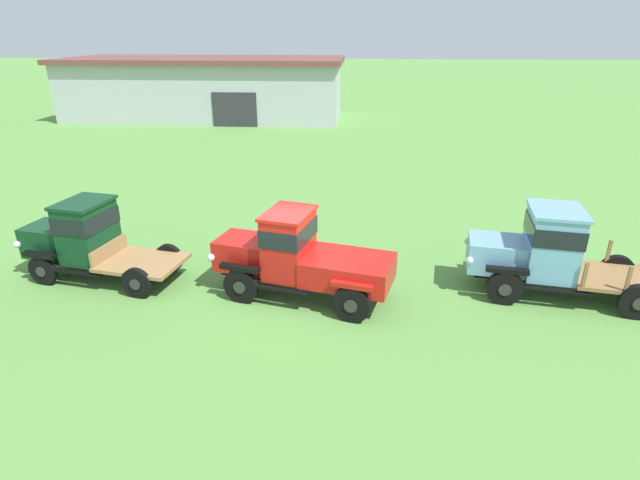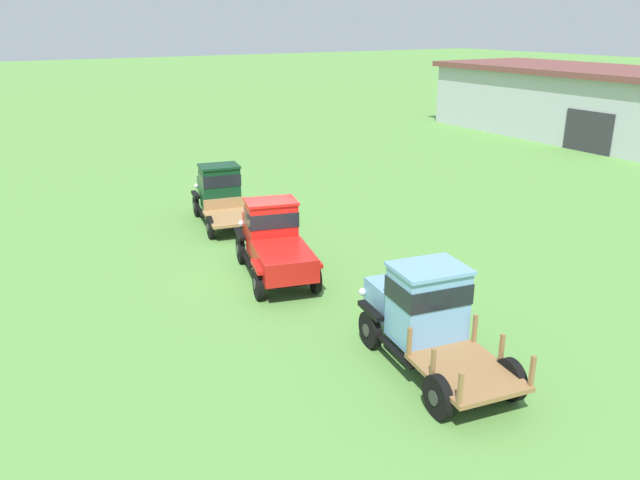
{
  "view_description": "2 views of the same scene",
  "coord_description": "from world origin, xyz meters",
  "px_view_note": "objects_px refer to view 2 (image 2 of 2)",
  "views": [
    {
      "loc": [
        1.53,
        -11.27,
        6.43
      ],
      "look_at": [
        0.56,
        1.61,
        1.0
      ],
      "focal_mm": 28.0,
      "sensor_mm": 36.0,
      "label": 1
    },
    {
      "loc": [
        16.16,
        -7.68,
        7.42
      ],
      "look_at": [
        0.56,
        1.61,
        1.0
      ],
      "focal_mm": 35.0,
      "sensor_mm": 36.0,
      "label": 2
    }
  ],
  "objects_px": {
    "farm_shed": "(591,103)",
    "vintage_truck_second_in_line": "(274,240)",
    "vintage_truck_midrow_center": "(424,311)",
    "vintage_truck_foreground_near": "(220,192)"
  },
  "relations": [
    {
      "from": "farm_shed",
      "to": "vintage_truck_second_in_line",
      "type": "relative_size",
      "value": 4.37
    },
    {
      "from": "vintage_truck_midrow_center",
      "to": "vintage_truck_second_in_line",
      "type": "bearing_deg",
      "value": -174.3
    },
    {
      "from": "vintage_truck_foreground_near",
      "to": "vintage_truck_midrow_center",
      "type": "height_order",
      "value": "vintage_truck_midrow_center"
    },
    {
      "from": "farm_shed",
      "to": "vintage_truck_second_in_line",
      "type": "xyz_separation_m",
      "value": [
        10.59,
        -28.66,
        -1.16
      ]
    },
    {
      "from": "vintage_truck_second_in_line",
      "to": "farm_shed",
      "type": "bearing_deg",
      "value": 110.27
    },
    {
      "from": "vintage_truck_foreground_near",
      "to": "farm_shed",
      "type": "bearing_deg",
      "value": 99.21
    },
    {
      "from": "farm_shed",
      "to": "vintage_truck_foreground_near",
      "type": "height_order",
      "value": "farm_shed"
    },
    {
      "from": "vintage_truck_foreground_near",
      "to": "vintage_truck_second_in_line",
      "type": "bearing_deg",
      "value": -6.59
    },
    {
      "from": "farm_shed",
      "to": "vintage_truck_midrow_center",
      "type": "xyz_separation_m",
      "value": [
        16.86,
        -28.03,
        -1.08
      ]
    },
    {
      "from": "vintage_truck_foreground_near",
      "to": "vintage_truck_midrow_center",
      "type": "xyz_separation_m",
      "value": [
        12.32,
        -0.07,
        0.07
      ]
    }
  ]
}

